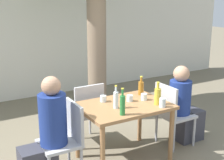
% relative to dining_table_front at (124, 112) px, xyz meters
% --- Properties ---
extents(ground_plane, '(30.00, 30.00, 0.00)m').
position_rel_dining_table_front_xyz_m(ground_plane, '(0.00, 0.00, -0.66)').
color(ground_plane, '#706651').
extents(cafe_building_wall, '(10.00, 0.08, 2.80)m').
position_rel_dining_table_front_xyz_m(cafe_building_wall, '(0.00, 3.21, 0.74)').
color(cafe_building_wall, silver).
rests_on(cafe_building_wall, ground_plane).
extents(dining_table_front, '(1.12, 0.82, 0.76)m').
position_rel_dining_table_front_xyz_m(dining_table_front, '(0.00, 0.00, 0.00)').
color(dining_table_front, '#996B42').
rests_on(dining_table_front, ground_plane).
extents(patio_chair_0, '(0.44, 0.44, 0.91)m').
position_rel_dining_table_front_xyz_m(patio_chair_0, '(-0.79, 0.00, -0.14)').
color(patio_chair_0, '#B2B2B7').
rests_on(patio_chair_0, ground_plane).
extents(patio_chair_1, '(0.44, 0.44, 0.91)m').
position_rel_dining_table_front_xyz_m(patio_chair_1, '(0.79, 0.00, -0.14)').
color(patio_chair_1, '#B2B2B7').
rests_on(patio_chair_1, ground_plane).
extents(patio_chair_2, '(0.44, 0.44, 0.91)m').
position_rel_dining_table_front_xyz_m(patio_chair_2, '(-0.22, 0.64, -0.14)').
color(patio_chair_2, '#B2B2B7').
rests_on(patio_chair_2, ground_plane).
extents(person_seated_0, '(0.56, 0.31, 1.25)m').
position_rel_dining_table_front_xyz_m(person_seated_0, '(-1.03, -0.00, -0.10)').
color(person_seated_0, '#383842').
rests_on(person_seated_0, ground_plane).
extents(person_seated_1, '(0.55, 0.31, 1.16)m').
position_rel_dining_table_front_xyz_m(person_seated_1, '(1.04, -0.00, -0.14)').
color(person_seated_1, '#383842').
rests_on(person_seated_1, ground_plane).
extents(water_bottle_0, '(0.06, 0.06, 0.29)m').
position_rel_dining_table_front_xyz_m(water_bottle_0, '(-0.16, -0.06, 0.22)').
color(water_bottle_0, silver).
rests_on(water_bottle_0, dining_table_front).
extents(green_bottle_1, '(0.06, 0.06, 0.32)m').
position_rel_dining_table_front_xyz_m(green_bottle_1, '(-0.20, -0.29, 0.23)').
color(green_bottle_1, '#287A38').
rests_on(green_bottle_1, dining_table_front).
extents(oil_cruet_2, '(0.08, 0.08, 0.29)m').
position_rel_dining_table_front_xyz_m(oil_cruet_2, '(0.37, -0.21, 0.22)').
color(oil_cruet_2, gold).
rests_on(oil_cruet_2, dining_table_front).
extents(amber_bottle_3, '(0.08, 0.08, 0.26)m').
position_rel_dining_table_front_xyz_m(amber_bottle_3, '(0.42, 0.22, 0.21)').
color(amber_bottle_3, '#9E661E').
rests_on(amber_bottle_3, dining_table_front).
extents(drinking_glass_0, '(0.08, 0.08, 0.11)m').
position_rel_dining_table_front_xyz_m(drinking_glass_0, '(0.36, -0.32, 0.16)').
color(drinking_glass_0, silver).
rests_on(drinking_glass_0, dining_table_front).
extents(drinking_glass_1, '(0.08, 0.08, 0.09)m').
position_rel_dining_table_front_xyz_m(drinking_glass_1, '(0.32, 0.01, 0.15)').
color(drinking_glass_1, silver).
rests_on(drinking_glass_1, dining_table_front).
extents(drinking_glass_2, '(0.08, 0.08, 0.08)m').
position_rel_dining_table_front_xyz_m(drinking_glass_2, '(0.13, 0.07, 0.15)').
color(drinking_glass_2, silver).
rests_on(drinking_glass_2, dining_table_front).
extents(drinking_glass_3, '(0.08, 0.08, 0.08)m').
position_rel_dining_table_front_xyz_m(drinking_glass_3, '(-0.18, 0.23, 0.15)').
color(drinking_glass_3, silver).
rests_on(drinking_glass_3, dining_table_front).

